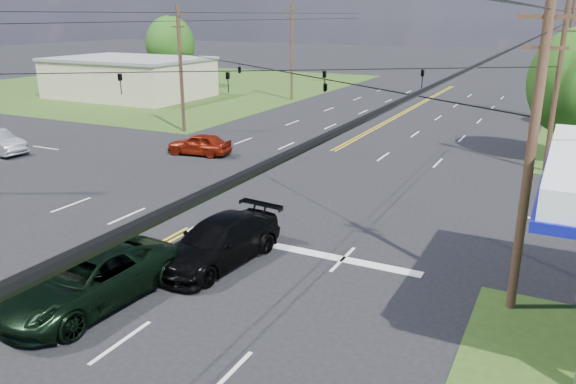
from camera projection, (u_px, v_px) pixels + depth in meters
The scene contains 15 objects.
ground at pixel (277, 182), 30.80m from camera, with size 280.00×280.00×0.00m, color black.
grass_nw at pixel (154, 85), 73.06m from camera, with size 46.00×48.00×0.03m, color #2A4516.
stop_bar at pixel (295, 250), 21.84m from camera, with size 10.00×0.50×0.02m, color silver.
retail_nw at pixel (130, 79), 61.80m from camera, with size 16.00×11.00×4.00m, color #BEAF8E.
pole_se at pixel (530, 155), 16.08m from camera, with size 1.60×0.28×9.50m.
pole_nw at pixel (181, 68), 42.56m from camera, with size 1.60×0.28×9.50m.
pole_ne at pixel (557, 86), 31.40m from camera, with size 1.60×0.28×9.50m.
pole_left_far at pixel (292, 51), 58.65m from camera, with size 1.60×0.28×10.00m.
pole_right_far at pixel (566, 59), 47.50m from camera, with size 1.60×0.28×10.00m.
span_wire_signals at pixel (276, 70), 28.99m from camera, with size 26.00×18.00×1.13m.
power_lines at pixel (256, 18), 26.50m from camera, with size 26.04×100.00×0.64m.
tree_far_l at pixel (170, 44), 70.21m from camera, with size 6.08×6.08×8.72m.
pickup_dkgreen at pixel (89, 279), 17.56m from camera, with size 2.84×6.16×1.71m, color black.
suv_black at pixel (219, 242), 20.53m from camera, with size 2.30×5.66×1.64m, color black.
sedan_red at pixel (199, 144), 36.52m from camera, with size 1.69×4.19×1.43m, color maroon.
Camera 1 is at (13.83, -14.11, 8.75)m, focal length 35.00 mm.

